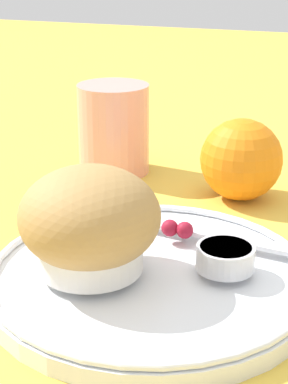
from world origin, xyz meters
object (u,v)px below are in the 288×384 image
Objects in this scene: orange_fruit at (241,160)px; juice_glass at (114,129)px; muffin at (90,223)px; butter_knife at (184,229)px.

orange_fruit is 0.16m from juice_glass.
juice_glass is (-0.15, 0.03, 0.01)m from orange_fruit.
muffin is at bearing -71.16° from juice_glass.
orange_fruit is at bearing 89.22° from butter_knife.
butter_knife is at bearing 61.51° from muffin.
butter_knife is 1.93× the size of juice_glass.
muffin reaches higher than orange_fruit.
muffin reaches higher than butter_knife.
butter_knife is at bearing -51.84° from juice_glass.
butter_knife is (0.05, 0.09, -0.04)m from muffin.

